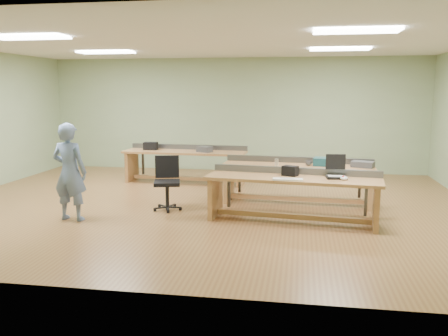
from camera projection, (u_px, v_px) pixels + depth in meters
The scene contains 21 objects.
floor at pixel (205, 205), 9.00m from camera, with size 10.00×10.00×0.00m, color brown.
ceiling at pixel (204, 42), 8.51m from camera, with size 10.00×10.00×0.00m, color silver.
wall_back at pixel (234, 115), 12.65m from camera, with size 10.00×0.04×3.00m, color #90AA80.
wall_front at pixel (126, 154), 4.86m from camera, with size 10.00×0.04×3.00m, color #90AA80.
fluor_panels at pixel (204, 44), 8.52m from camera, with size 6.20×3.50×0.03m.
workbench_front at pixel (293, 189), 7.76m from camera, with size 2.89×1.07×0.86m.
workbench_mid at pixel (297, 175), 9.02m from camera, with size 2.89×0.93×0.86m.
workbench_back at pixel (185, 159), 11.12m from camera, with size 2.90×0.92×0.86m.
person at pixel (70, 172), 7.82m from camera, with size 0.59×0.39×1.63m, color #667AA6.
laptop_base at pixel (336, 177), 7.59m from camera, with size 0.32×0.26×0.03m, color black.
laptop_screen at pixel (336, 162), 7.68m from camera, with size 0.32×0.02×0.25m, color black.
keyboard at pixel (288, 179), 7.43m from camera, with size 0.47×0.16×0.03m, color silver.
trackball_mouse at pixel (344, 178), 7.45m from camera, with size 0.12×0.14×0.06m, color white.
camera_bag at pixel (290, 171), 7.81m from camera, with size 0.24×0.16×0.17m, color black.
task_chair at pixel (167, 190), 8.60m from camera, with size 0.64×0.64×0.97m.
parts_bin_teal at pixel (325, 162), 8.88m from camera, with size 0.42×0.31×0.15m, color #154147.
parts_bin_grey at pixel (363, 164), 8.71m from camera, with size 0.39×0.25×0.11m, color #38383B.
mug at pixel (309, 163), 8.90m from camera, with size 0.12×0.12×0.09m, color #38383B.
drinks_can at pixel (277, 162), 8.87m from camera, with size 0.07×0.07×0.13m, color silver.
storage_box_back at pixel (151, 146), 11.25m from camera, with size 0.32×0.23×0.18m, color black.
tray_back at pixel (204, 149), 10.86m from camera, with size 0.31×0.23×0.13m, color #38383B.
Camera 1 is at (1.76, -8.59, 2.14)m, focal length 38.00 mm.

